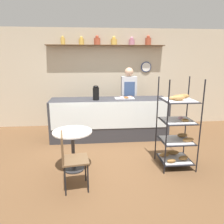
% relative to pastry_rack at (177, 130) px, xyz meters
% --- Properties ---
extents(ground_plane, '(14.00, 14.00, 0.00)m').
position_rel_pastry_rack_xyz_m(ground_plane, '(-1.08, 0.46, -0.68)').
color(ground_plane, brown).
extents(back_wall, '(10.00, 0.30, 2.70)m').
position_rel_pastry_rack_xyz_m(back_wall, '(-1.08, 2.70, 0.69)').
color(back_wall, beige).
rests_on(back_wall, ground_plane).
extents(display_counter, '(2.77, 0.71, 0.97)m').
position_rel_pastry_rack_xyz_m(display_counter, '(-1.08, 1.53, -0.19)').
color(display_counter, '#333338').
rests_on(display_counter, ground_plane).
extents(pastry_rack, '(0.59, 0.58, 1.59)m').
position_rel_pastry_rack_xyz_m(pastry_rack, '(0.00, 0.00, 0.00)').
color(pastry_rack, black).
rests_on(pastry_rack, ground_plane).
extents(person_worker, '(0.39, 0.23, 1.68)m').
position_rel_pastry_rack_xyz_m(person_worker, '(-0.53, 2.04, 0.25)').
color(person_worker, '#282833').
rests_on(person_worker, ground_plane).
extents(cafe_table, '(0.67, 0.67, 0.71)m').
position_rel_pastry_rack_xyz_m(cafe_table, '(-1.83, 0.02, -0.15)').
color(cafe_table, '#262628').
rests_on(cafe_table, ground_plane).
extents(cafe_chair, '(0.43, 0.43, 0.88)m').
position_rel_pastry_rack_xyz_m(cafe_chair, '(-1.84, -0.57, -0.14)').
color(cafe_chair, black).
rests_on(cafe_chair, ground_plane).
extents(coffee_carafe, '(0.15, 0.15, 0.34)m').
position_rel_pastry_rack_xyz_m(coffee_carafe, '(-1.40, 1.44, 0.45)').
color(coffee_carafe, black).
rests_on(coffee_carafe, display_counter).
extents(donut_tray_counter, '(0.46, 0.26, 0.05)m').
position_rel_pastry_rack_xyz_m(donut_tray_counter, '(-0.68, 1.56, 0.31)').
color(donut_tray_counter, silver).
rests_on(donut_tray_counter, display_counter).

